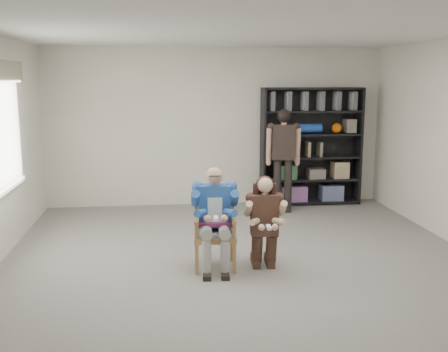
{
  "coord_description": "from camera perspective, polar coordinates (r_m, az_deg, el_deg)",
  "views": [
    {
      "loc": [
        -0.97,
        -5.81,
        2.25
      ],
      "look_at": [
        -0.2,
        0.6,
        1.05
      ],
      "focal_mm": 42.0,
      "sensor_mm": 36.0,
      "label": 1
    }
  ],
  "objects": [
    {
      "name": "bookshelf",
      "position": [
        9.55,
        9.45,
        3.17
      ],
      "size": [
        1.8,
        0.38,
        2.1
      ],
      "primitive_type": null,
      "color": "black",
      "rests_on": "floor"
    },
    {
      "name": "floor",
      "position": [
        6.3,
        2.5,
        -10.39
      ],
      "size": [
        6.0,
        7.0,
        0.01
      ],
      "primitive_type": "cube",
      "color": "slate",
      "rests_on": "ground"
    },
    {
      "name": "standing_man",
      "position": [
        8.88,
        6.45,
        1.58
      ],
      "size": [
        0.58,
        0.37,
        1.76
      ],
      "primitive_type": null,
      "rotation": [
        0.0,
        0.0,
        -0.14
      ],
      "color": "black",
      "rests_on": "floor"
    },
    {
      "name": "room_shell",
      "position": [
        5.95,
        2.61,
        2.31
      ],
      "size": [
        6.0,
        7.0,
        2.8
      ],
      "primitive_type": null,
      "color": "white",
      "rests_on": "ground"
    },
    {
      "name": "window_left",
      "position": [
        7.12,
        -23.06,
        4.7
      ],
      "size": [
        0.16,
        2.0,
        1.75
      ],
      "primitive_type": null,
      "color": "silver",
      "rests_on": "room_shell"
    },
    {
      "name": "armchair",
      "position": [
        6.29,
        -1.0,
        -5.86
      ],
      "size": [
        0.59,
        0.57,
        0.95
      ],
      "primitive_type": null,
      "rotation": [
        0.0,
        0.0,
        -0.07
      ],
      "color": "#A56B40",
      "rests_on": "floor"
    },
    {
      "name": "kneeling_woman",
      "position": [
        6.23,
        4.45,
        -5.17
      ],
      "size": [
        0.53,
        0.79,
        1.13
      ],
      "primitive_type": null,
      "rotation": [
        0.0,
        0.0,
        -0.07
      ],
      "color": "#34211C",
      "rests_on": "floor"
    },
    {
      "name": "seated_man",
      "position": [
        6.25,
        -1.0,
        -4.6
      ],
      "size": [
        0.58,
        0.78,
        1.24
      ],
      "primitive_type": null,
      "rotation": [
        0.0,
        0.0,
        -0.07
      ],
      "color": "#1B4B95",
      "rests_on": "floor"
    }
  ]
}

